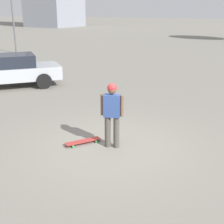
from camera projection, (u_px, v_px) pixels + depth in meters
The scene contains 5 objects.
ground_plane at pixel (112, 147), 7.70m from camera, with size 220.00×220.00×0.00m, color gray.
person at pixel (112, 111), 7.41m from camera, with size 0.54×0.31×1.60m.
skateboard at pixel (83, 141), 7.85m from camera, with size 0.67×0.89×0.08m.
car_parked_near at pixel (10, 70), 13.42m from camera, with size 4.06×4.39×1.39m.
lamp_post at pixel (13, 18), 23.12m from camera, with size 0.28×0.28×4.27m.
Camera 1 is at (3.46, -6.13, 3.24)m, focal length 50.00 mm.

